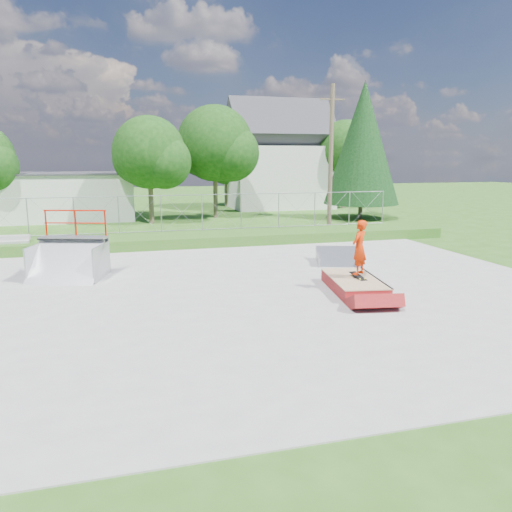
{
  "coord_description": "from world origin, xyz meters",
  "views": [
    {
      "loc": [
        -3.98,
        -14.03,
        4.04
      ],
      "look_at": [
        0.01,
        0.44,
        1.1
      ],
      "focal_mm": 35.0,
      "sensor_mm": 36.0,
      "label": 1
    }
  ],
  "objects_px": {
    "grind_box": "(354,285)",
    "flat_bank_ramp": "(339,257)",
    "quarter_pipe": "(66,247)",
    "skater": "(359,250)"
  },
  "relations": [
    {
      "from": "grind_box",
      "to": "flat_bank_ramp",
      "type": "height_order",
      "value": "flat_bank_ramp"
    },
    {
      "from": "grind_box",
      "to": "flat_bank_ramp",
      "type": "bearing_deg",
      "value": 81.06
    },
    {
      "from": "flat_bank_ramp",
      "to": "skater",
      "type": "xyz_separation_m",
      "value": [
        -1.17,
        -3.95,
        1.05
      ]
    },
    {
      "from": "grind_box",
      "to": "skater",
      "type": "xyz_separation_m",
      "value": [
        0.13,
        -0.01,
        1.09
      ]
    },
    {
      "from": "grind_box",
      "to": "flat_bank_ramp",
      "type": "distance_m",
      "value": 4.15
    },
    {
      "from": "grind_box",
      "to": "skater",
      "type": "height_order",
      "value": "skater"
    },
    {
      "from": "quarter_pipe",
      "to": "grind_box",
      "type": "bearing_deg",
      "value": -7.21
    },
    {
      "from": "quarter_pipe",
      "to": "skater",
      "type": "xyz_separation_m",
      "value": [
        8.77,
        -3.95,
        0.17
      ]
    },
    {
      "from": "grind_box",
      "to": "quarter_pipe",
      "type": "distance_m",
      "value": 9.54
    },
    {
      "from": "quarter_pipe",
      "to": "skater",
      "type": "bearing_deg",
      "value": -6.94
    }
  ]
}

